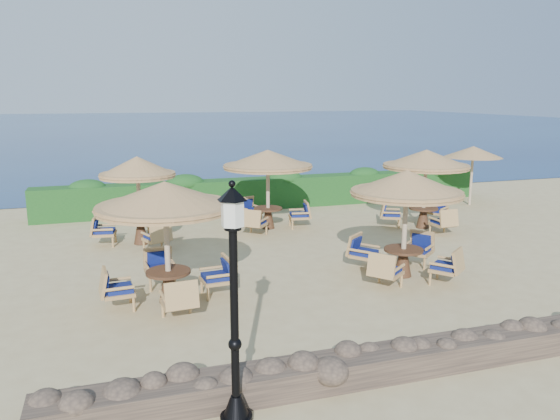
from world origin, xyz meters
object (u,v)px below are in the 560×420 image
(cafe_set_1, at_px, (406,205))
(cafe_set_4, at_px, (426,172))
(cafe_set_0, at_px, (166,219))
(extra_parasol, at_px, (473,152))
(cafe_set_3, at_px, (268,171))
(lamp_post, at_px, (234,319))
(cafe_set_2, at_px, (138,187))

(cafe_set_1, height_order, cafe_set_4, same)
(cafe_set_0, bearing_deg, cafe_set_4, 25.33)
(extra_parasol, relative_size, cafe_set_3, 0.81)
(lamp_post, xyz_separation_m, cafe_set_3, (3.59, 10.66, 0.40))
(cafe_set_2, xyz_separation_m, cafe_set_3, (4.22, 0.72, 0.20))
(cafe_set_1, relative_size, cafe_set_4, 0.95)
(cafe_set_2, xyz_separation_m, cafe_set_4, (9.23, -0.82, 0.17))
(cafe_set_0, xyz_separation_m, cafe_set_3, (3.94, 5.77, 0.09))
(extra_parasol, xyz_separation_m, cafe_set_0, (-12.95, -7.11, -0.31))
(extra_parasol, distance_m, cafe_set_4, 4.93)
(cafe_set_0, height_order, cafe_set_3, same)
(cafe_set_2, relative_size, cafe_set_4, 0.96)
(cafe_set_0, distance_m, cafe_set_3, 6.99)
(extra_parasol, relative_size, cafe_set_1, 0.88)
(cafe_set_1, relative_size, cafe_set_2, 0.99)
(cafe_set_1, bearing_deg, cafe_set_3, 107.12)
(lamp_post, xyz_separation_m, extra_parasol, (12.60, 12.00, 0.62))
(cafe_set_1, bearing_deg, cafe_set_0, 179.90)
(cafe_set_2, bearing_deg, extra_parasol, 8.83)
(lamp_post, height_order, extra_parasol, lamp_post)
(cafe_set_0, relative_size, cafe_set_3, 0.98)
(cafe_set_0, height_order, cafe_set_2, same)
(cafe_set_3, bearing_deg, cafe_set_4, -17.04)
(cafe_set_0, bearing_deg, cafe_set_1, -0.10)
(extra_parasol, relative_size, cafe_set_2, 0.88)
(lamp_post, relative_size, cafe_set_1, 1.21)
(cafe_set_0, height_order, cafe_set_1, same)
(cafe_set_1, xyz_separation_m, cafe_set_4, (3.23, 4.25, 0.12))
(cafe_set_3, bearing_deg, extra_parasol, 8.44)
(cafe_set_1, bearing_deg, cafe_set_4, 52.77)
(cafe_set_0, bearing_deg, extra_parasol, 28.77)
(cafe_set_4, bearing_deg, cafe_set_3, 162.96)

